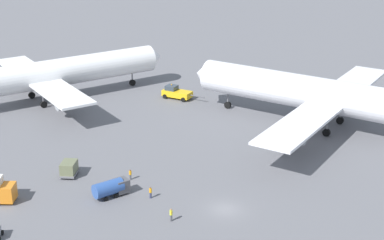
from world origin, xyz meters
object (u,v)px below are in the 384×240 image
at_px(gse_container_dolly_flat, 69,168).
at_px(airliner_at_gate_left, 49,74).
at_px(gse_fuel_bowser_stubby, 112,187).
at_px(ground_crew_wing_walker_right, 151,192).
at_px(pushback_tug, 176,93).
at_px(ground_crew_ramp_agent_by_cones, 171,215).
at_px(ground_crew_marshaller_foreground, 130,174).
at_px(airliner_being_pushed, 320,95).

bearing_deg(gse_container_dolly_flat, airliner_at_gate_left, 83.87).
xyz_separation_m(airliner_at_gate_left, gse_fuel_bowser_stubby, (0.16, -43.80, -4.01)).
bearing_deg(ground_crew_wing_walker_right, pushback_tug, 63.80).
relative_size(ground_crew_ramp_agent_by_cones, ground_crew_marshaller_foreground, 1.10).
bearing_deg(pushback_tug, gse_fuel_bowser_stubby, -123.31).
relative_size(gse_fuel_bowser_stubby, gse_container_dolly_flat, 1.35).
height_order(airliner_at_gate_left, ground_crew_ramp_agent_by_cones, airliner_at_gate_left).
height_order(airliner_at_gate_left, airliner_being_pushed, airliner_being_pushed).
height_order(airliner_being_pushed, ground_crew_marshaller_foreground, airliner_being_pushed).
distance_m(airliner_being_pushed, gse_container_dolly_flat, 44.61).
relative_size(airliner_at_gate_left, airliner_being_pushed, 1.13).
height_order(airliner_being_pushed, ground_crew_wing_walker_right, airliner_being_pushed).
relative_size(airliner_being_pushed, ground_crew_marshaller_foreground, 27.96).
bearing_deg(gse_container_dolly_flat, ground_crew_wing_walker_right, -52.10).
bearing_deg(ground_crew_wing_walker_right, ground_crew_ramp_agent_by_cones, -86.78).
xyz_separation_m(gse_container_dolly_flat, ground_crew_ramp_agent_by_cones, (8.95, -17.69, -0.27)).
distance_m(gse_container_dolly_flat, ground_crew_wing_walker_right, 13.97).
xyz_separation_m(airliner_at_gate_left, ground_crew_marshaller_foreground, (3.96, -39.92, -4.53)).
bearing_deg(pushback_tug, airliner_being_pushed, -54.88).
height_order(gse_container_dolly_flat, ground_crew_ramp_agent_by_cones, gse_container_dolly_flat).
distance_m(airliner_at_gate_left, ground_crew_wing_walker_right, 46.73).
bearing_deg(gse_container_dolly_flat, airliner_being_pushed, 3.14).
bearing_deg(airliner_being_pushed, gse_fuel_bowser_stubby, -164.76).
height_order(airliner_at_gate_left, gse_fuel_bowser_stubby, airliner_at_gate_left).
xyz_separation_m(pushback_tug, gse_fuel_bowser_stubby, (-23.22, -35.34, 0.14)).
bearing_deg(airliner_at_gate_left, gse_fuel_bowser_stubby, -89.79).
relative_size(gse_fuel_bowser_stubby, ground_crew_ramp_agent_by_cones, 3.01).
height_order(airliner_being_pushed, ground_crew_ramp_agent_by_cones, airliner_being_pushed).
xyz_separation_m(airliner_being_pushed, ground_crew_marshaller_foreground, (-36.56, -7.10, -5.03)).
relative_size(airliner_at_gate_left, ground_crew_ramp_agent_by_cones, 28.85).
distance_m(airliner_at_gate_left, airliner_being_pushed, 52.14).
distance_m(airliner_at_gate_left, ground_crew_ramp_agent_by_cones, 53.37).
bearing_deg(airliner_at_gate_left, gse_container_dolly_flat, -96.13).
bearing_deg(airliner_at_gate_left, ground_crew_wing_walker_right, -84.09).
bearing_deg(ground_crew_marshaller_foreground, airliner_being_pushed, 11.00).
bearing_deg(ground_crew_ramp_agent_by_cones, airliner_at_gate_left, 95.58).
distance_m(airliner_being_pushed, ground_crew_ramp_agent_by_cones, 40.97).
relative_size(airliner_being_pushed, ground_crew_wing_walker_right, 26.58).
bearing_deg(ground_crew_marshaller_foreground, gse_container_dolly_flat, 148.87).
distance_m(pushback_tug, ground_crew_ramp_agent_by_cones, 48.05).
height_order(pushback_tug, ground_crew_marshaller_foreground, pushback_tug).
relative_size(airliner_at_gate_left, pushback_tug, 6.24).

